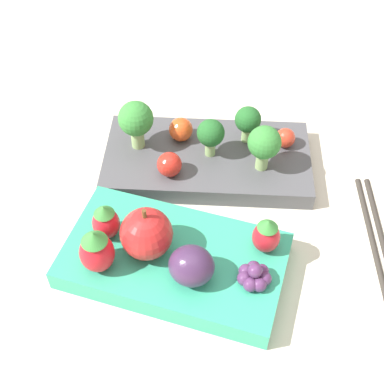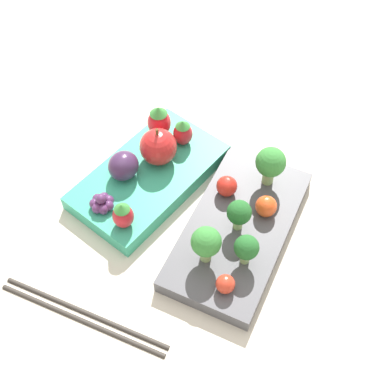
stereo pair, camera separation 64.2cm
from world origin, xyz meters
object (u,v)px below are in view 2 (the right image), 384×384
at_px(bento_box_fruit, 149,177).
at_px(broccoli_floret_0, 239,213).
at_px(apple, 158,147).
at_px(strawberry_1, 123,215).
at_px(strawberry_0, 159,121).
at_px(strawberry_2, 183,132).
at_px(cherry_tomato_1, 266,206).
at_px(cherry_tomato_2, 225,284).
at_px(bento_box_savoury, 238,229).
at_px(grape_cluster, 102,203).
at_px(plum, 123,166).
at_px(cherry_tomato_0, 227,186).
at_px(chopsticks_pair, 83,316).
at_px(broccoli_floret_1, 246,248).
at_px(broccoli_floret_2, 271,163).
at_px(broccoli_floret_3, 206,243).

bearing_deg(bento_box_fruit, broccoli_floret_0, 88.07).
xyz_separation_m(apple, strawberry_1, (0.11, 0.03, -0.01)).
relative_size(strawberry_0, strawberry_2, 1.21).
bearing_deg(strawberry_0, cherry_tomato_1, 80.80).
xyz_separation_m(cherry_tomato_1, cherry_tomato_2, (0.12, 0.02, -0.00)).
xyz_separation_m(bento_box_savoury, strawberry_0, (-0.06, -0.17, 0.04)).
height_order(bento_box_fruit, grape_cluster, grape_cluster).
bearing_deg(plum, bento_box_savoury, 97.17).
distance_m(bento_box_fruit, plum, 0.04).
height_order(cherry_tomato_2, apple, apple).
relative_size(cherry_tomato_1, apple, 0.47).
bearing_deg(apple, cherry_tomato_0, 93.40).
bearing_deg(strawberry_1, cherry_tomato_0, 146.20).
relative_size(grape_cluster, chopsticks_pair, 0.15).
height_order(bento_box_savoury, strawberry_0, strawberry_0).
bearing_deg(broccoli_floret_1, bento_box_savoury, -140.07).
bearing_deg(apple, strawberry_1, 14.51).
distance_m(bento_box_fruit, cherry_tomato_0, 0.11).
xyz_separation_m(apple, grape_cluster, (0.10, -0.01, -0.02)).
bearing_deg(broccoli_floret_2, grape_cluster, -43.88).
height_order(broccoli_floret_1, broccoli_floret_3, broccoli_floret_3).
height_order(broccoli_floret_2, grape_cluster, broccoli_floret_2).
distance_m(cherry_tomato_0, cherry_tomato_1, 0.06).
xyz_separation_m(cherry_tomato_0, grape_cluster, (0.11, -0.11, -0.00)).
bearing_deg(apple, plum, -23.56).
bearing_deg(apple, broccoli_floret_0, 78.23).
bearing_deg(broccoli_floret_2, apple, -69.33).
distance_m(broccoli_floret_3, cherry_tomato_2, 0.05).
bearing_deg(broccoli_floret_3, broccoli_floret_1, 120.51).
distance_m(bento_box_savoury, strawberry_2, 0.15).
height_order(broccoli_floret_0, cherry_tomato_1, broccoli_floret_0).
relative_size(apple, grape_cluster, 1.84).
relative_size(broccoli_floret_2, strawberry_2, 1.45).
distance_m(broccoli_floret_1, cherry_tomato_1, 0.08).
relative_size(apple, plum, 1.39).
height_order(broccoli_floret_0, grape_cluster, broccoli_floret_0).
bearing_deg(bento_box_savoury, apple, -100.61).
bearing_deg(plum, cherry_tomato_0, 113.31).
bearing_deg(cherry_tomato_1, strawberry_1, -49.05).
height_order(broccoli_floret_3, plum, broccoli_floret_3).
relative_size(broccoli_floret_2, chopsticks_pair, 0.28).
relative_size(cherry_tomato_2, strawberry_0, 0.46).
relative_size(bento_box_savoury, cherry_tomato_0, 9.19).
height_order(broccoli_floret_3, cherry_tomato_1, broccoli_floret_3).
xyz_separation_m(broccoli_floret_3, grape_cluster, (0.01, -0.15, -0.02)).
relative_size(strawberry_0, grape_cluster, 1.56).
bearing_deg(plum, strawberry_1, 39.00).
relative_size(broccoli_floret_3, grape_cluster, 1.73).
distance_m(broccoli_floret_3, strawberry_0, 0.21).
xyz_separation_m(cherry_tomato_0, apple, (0.01, -0.10, 0.01)).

